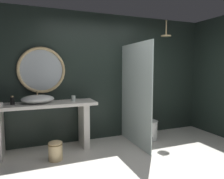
{
  "coord_description": "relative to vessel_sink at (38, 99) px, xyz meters",
  "views": [
    {
      "loc": [
        -1.54,
        -2.24,
        1.49
      ],
      "look_at": [
        -0.28,
        0.92,
        1.14
      ],
      "focal_mm": 33.22,
      "sensor_mm": 36.0,
      "label": 1
    }
  ],
  "objects": [
    {
      "name": "tumbler_cup",
      "position": [
        0.62,
        -0.01,
        -0.02
      ],
      "size": [
        0.08,
        0.08,
        0.1
      ],
      "primitive_type": "cylinder",
      "color": "silver",
      "rests_on": "vanity_counter"
    },
    {
      "name": "waste_bin",
      "position": [
        0.23,
        -0.45,
        -0.79
      ],
      "size": [
        0.23,
        0.23,
        0.32
      ],
      "color": "#D6B77F",
      "rests_on": "ground_plane"
    },
    {
      "name": "shower_glass_panel",
      "position": [
        1.76,
        -0.31,
        0.03
      ],
      "size": [
        0.02,
        1.19,
        1.96
      ],
      "primitive_type": "cube",
      "color": "silver",
      "rests_on": "ground_plane"
    },
    {
      "name": "vessel_sink",
      "position": [
        0.0,
        0.0,
        0.0
      ],
      "size": [
        0.55,
        0.45,
        0.2
      ],
      "color": "white",
      "rests_on": "vanity_counter"
    },
    {
      "name": "vanity_counter",
      "position": [
        0.09,
        -0.01,
        -0.37
      ],
      "size": [
        1.83,
        0.56,
        0.88
      ],
      "color": "silver",
      "rests_on": "ground_plane"
    },
    {
      "name": "soap_dispenser",
      "position": [
        -0.4,
        0.0,
        -0.01
      ],
      "size": [
        0.07,
        0.07,
        0.15
      ],
      "color": "black",
      "rests_on": "vanity_counter"
    },
    {
      "name": "round_wall_mirror",
      "position": [
        0.09,
        0.25,
        0.5
      ],
      "size": [
        0.86,
        0.05,
        0.86
      ],
      "color": "#D6B77F"
    },
    {
      "name": "rain_shower_head",
      "position": [
        2.61,
        -0.06,
        1.25
      ],
      "size": [
        0.21,
        0.21,
        0.34
      ],
      "color": "#D6B77F"
    },
    {
      "name": "toilet",
      "position": [
        2.16,
        -0.09,
        -0.7
      ],
      "size": [
        0.38,
        0.56,
        0.53
      ],
      "color": "white",
      "rests_on": "ground_plane"
    },
    {
      "name": "ground_plane",
      "position": [
        1.42,
        -1.56,
        -0.95
      ],
      "size": [
        5.76,
        5.76,
        0.0
      ],
      "primitive_type": "plane",
      "color": "silver"
    },
    {
      "name": "back_wall_panel",
      "position": [
        1.42,
        0.34,
        0.35
      ],
      "size": [
        4.8,
        0.1,
        2.6
      ],
      "primitive_type": "cube",
      "color": "#1E2823",
      "rests_on": "ground_plane"
    }
  ]
}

